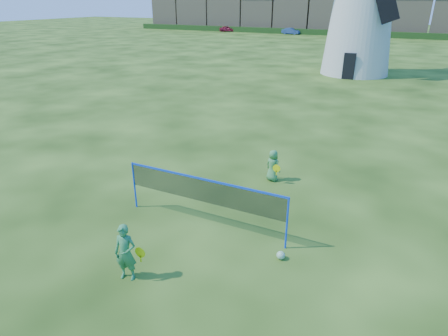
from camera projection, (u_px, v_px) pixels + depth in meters
ground at (211, 217)px, 11.77m from camera, size 220.00×220.00×0.00m
windmill at (363, 0)px, 31.86m from camera, size 13.76×5.78×18.04m
badminton_net at (203, 191)px, 10.89m from camera, size 5.05×0.05×1.55m
player_girl at (126, 253)px, 8.94m from camera, size 0.72×0.47×1.45m
player_boy at (273, 165)px, 13.96m from camera, size 0.69×0.53×1.17m
play_ball at (281, 255)px, 9.85m from camera, size 0.22×0.22×0.22m
terraced_houses at (290, 11)px, 77.57m from camera, size 64.08×8.40×8.35m
hedge at (273, 31)px, 74.56m from camera, size 62.00×0.80×1.00m
car_left at (227, 29)px, 78.31m from camera, size 3.52×2.46×1.11m
car_right at (291, 31)px, 72.53m from camera, size 3.55×1.53×1.14m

